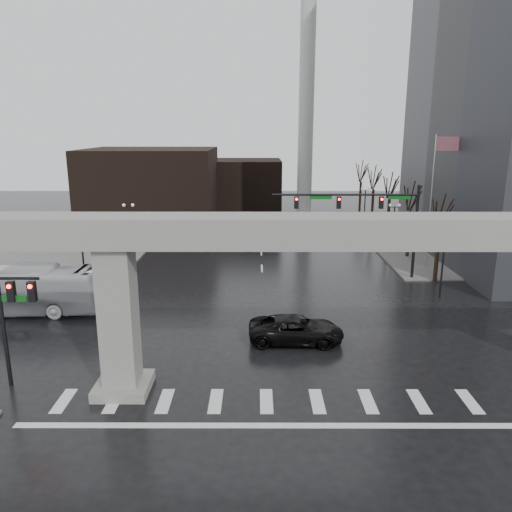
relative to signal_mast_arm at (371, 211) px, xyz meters
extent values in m
plane|color=black|center=(-8.99, -18.80, -5.83)|extent=(160.00, 160.00, 0.00)
cube|color=slate|center=(17.01, 17.20, -5.75)|extent=(28.00, 36.00, 0.15)
cube|color=slate|center=(-34.99, 17.20, -5.75)|extent=(28.00, 36.00, 0.15)
cube|color=gray|center=(-8.99, -18.80, 2.17)|extent=(48.00, 2.20, 1.40)
cube|color=gray|center=(-15.99, -18.80, -2.18)|extent=(1.60, 1.60, 7.30)
cube|color=gray|center=(-15.99, -18.80, -5.58)|extent=(2.60, 2.60, 0.50)
cube|color=black|center=(-22.99, 23.20, -0.83)|extent=(16.00, 14.00, 10.00)
cube|color=black|center=(-10.99, 33.20, -1.83)|extent=(10.00, 10.00, 8.00)
cylinder|color=#B8B8B3|center=(-2.99, 27.20, 9.17)|extent=(2.00, 2.00, 30.00)
cylinder|color=gray|center=(-2.99, 27.20, -5.23)|extent=(3.60, 3.60, 1.20)
cylinder|color=black|center=(3.81, 0.00, -1.83)|extent=(0.24, 0.24, 8.00)
cylinder|color=black|center=(-2.19, 0.00, 1.37)|extent=(12.00, 0.18, 0.18)
cube|color=black|center=(0.81, 0.00, 0.72)|extent=(0.35, 0.30, 1.00)
cube|color=black|center=(-2.69, 0.00, 0.72)|extent=(0.35, 0.30, 1.00)
cube|color=black|center=(-6.19, 0.00, 0.72)|extent=(0.35, 0.30, 1.00)
sphere|color=#FF0C05|center=(0.81, -0.18, 1.02)|extent=(0.20, 0.20, 0.20)
cube|color=#0B5313|center=(2.31, 0.00, 1.17)|extent=(1.80, 0.05, 0.35)
cube|color=#0B5313|center=(-4.19, 0.00, 1.17)|extent=(1.80, 0.05, 0.35)
cylinder|color=black|center=(-21.79, -18.30, -2.83)|extent=(0.20, 0.20, 6.00)
cylinder|color=black|center=(-20.79, -18.30, -0.23)|extent=(2.00, 0.14, 0.14)
cube|color=black|center=(-21.19, -18.30, -0.88)|extent=(0.35, 0.30, 1.00)
cube|color=black|center=(-20.19, -18.30, -0.88)|extent=(0.35, 0.30, 1.00)
cube|color=#0B5313|center=(-21.29, -18.30, -1.23)|extent=(1.60, 0.05, 0.30)
cylinder|color=silver|center=(6.01, 3.20, 0.17)|extent=(0.12, 0.12, 12.00)
cube|color=red|center=(7.01, 3.20, 5.37)|extent=(2.00, 0.03, 1.20)
cylinder|color=black|center=(4.51, -4.80, -3.43)|extent=(0.14, 0.14, 4.80)
cube|color=black|center=(4.51, -4.80, -1.08)|extent=(0.90, 0.06, 0.06)
sphere|color=silver|center=(4.06, -4.80, -0.88)|extent=(0.32, 0.32, 0.32)
sphere|color=silver|center=(4.96, -4.80, -0.88)|extent=(0.32, 0.32, 0.32)
cylinder|color=black|center=(4.51, 9.20, -3.43)|extent=(0.14, 0.14, 4.80)
cube|color=black|center=(4.51, 9.20, -1.08)|extent=(0.90, 0.06, 0.06)
sphere|color=silver|center=(4.06, 9.20, -0.88)|extent=(0.32, 0.32, 0.32)
sphere|color=silver|center=(4.96, 9.20, -0.88)|extent=(0.32, 0.32, 0.32)
cylinder|color=black|center=(4.51, 23.20, -3.43)|extent=(0.14, 0.14, 4.80)
cube|color=black|center=(4.51, 23.20, -1.08)|extent=(0.90, 0.06, 0.06)
sphere|color=silver|center=(4.06, 23.20, -0.88)|extent=(0.32, 0.32, 0.32)
sphere|color=silver|center=(4.96, 23.20, -0.88)|extent=(0.32, 0.32, 0.32)
cylinder|color=black|center=(-22.49, -4.80, -3.43)|extent=(0.14, 0.14, 4.80)
cube|color=black|center=(-22.49, -4.80, -1.08)|extent=(0.90, 0.06, 0.06)
sphere|color=silver|center=(-22.94, -4.80, -0.88)|extent=(0.32, 0.32, 0.32)
sphere|color=silver|center=(-22.04, -4.80, -0.88)|extent=(0.32, 0.32, 0.32)
cylinder|color=black|center=(-22.49, 9.20, -3.43)|extent=(0.14, 0.14, 4.80)
cube|color=black|center=(-22.49, 9.20, -1.08)|extent=(0.90, 0.06, 0.06)
sphere|color=silver|center=(-22.94, 9.20, -0.88)|extent=(0.32, 0.32, 0.32)
sphere|color=silver|center=(-22.04, 9.20, -0.88)|extent=(0.32, 0.32, 0.32)
cylinder|color=black|center=(-22.49, 23.20, -3.43)|extent=(0.14, 0.14, 4.80)
cube|color=black|center=(-22.49, 23.20, -1.08)|extent=(0.90, 0.06, 0.06)
sphere|color=silver|center=(-22.94, 23.20, -0.88)|extent=(0.32, 0.32, 0.32)
sphere|color=silver|center=(-22.04, 23.20, -0.88)|extent=(0.32, 0.32, 0.32)
cylinder|color=black|center=(5.51, -0.80, -3.55)|extent=(0.34, 0.34, 4.55)
cylinder|color=black|center=(5.51, -0.80, 0.18)|extent=(0.12, 1.52, 2.98)
cylinder|color=black|center=(6.01, -0.55, -0.05)|extent=(0.83, 1.14, 2.51)
cylinder|color=black|center=(5.51, 7.20, -3.50)|extent=(0.34, 0.34, 4.66)
cylinder|color=black|center=(5.51, 7.20, 0.32)|extent=(0.12, 1.55, 3.05)
cylinder|color=black|center=(6.01, 7.45, 0.08)|extent=(0.85, 1.16, 2.57)
cylinder|color=black|center=(5.51, 15.20, -3.45)|extent=(0.34, 0.34, 4.76)
cylinder|color=black|center=(5.51, 15.20, 0.46)|extent=(0.12, 1.59, 3.11)
cylinder|color=black|center=(6.01, 15.45, 0.22)|extent=(0.86, 1.18, 2.62)
cylinder|color=black|center=(5.51, 23.20, -3.40)|extent=(0.34, 0.34, 4.87)
cylinder|color=black|center=(5.51, 23.20, 0.60)|extent=(0.12, 1.62, 3.18)
cylinder|color=black|center=(6.01, 23.45, 0.35)|extent=(0.88, 1.20, 2.68)
cylinder|color=black|center=(5.51, 31.20, -3.34)|extent=(0.34, 0.34, 4.97)
cylinder|color=black|center=(5.51, 31.20, 0.74)|extent=(0.12, 1.65, 3.25)
cylinder|color=black|center=(6.01, 31.45, 0.48)|extent=(0.89, 1.23, 2.74)
imported|color=black|center=(-7.09, -13.03, -5.04)|extent=(5.76, 2.80, 1.58)
imported|color=silver|center=(-26.22, -8.14, -4.16)|extent=(12.00, 2.93, 3.34)
camera|label=1|loc=(-9.44, -40.90, 6.69)|focal=35.00mm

